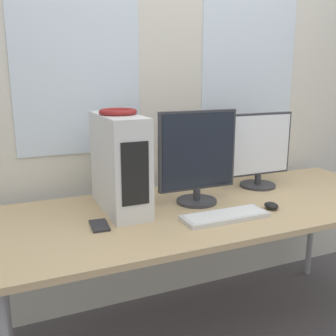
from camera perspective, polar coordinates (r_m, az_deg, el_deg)
name	(u,v)px	position (r m, az deg, el deg)	size (l,w,h in m)	color
wall_back	(169,87)	(2.42, 0.18, 11.62)	(8.00, 0.07, 2.70)	beige
desk	(213,214)	(2.05, 6.52, -6.63)	(2.20, 0.86, 0.78)	tan
pc_tower	(120,163)	(1.92, -7.05, 0.74)	(0.18, 0.47, 0.47)	silver
headphones	(118,112)	(1.88, -7.28, 8.11)	(0.18, 0.18, 0.03)	maroon
monitor_main	(198,157)	(2.00, 4.31, 1.59)	(0.42, 0.21, 0.48)	#333338
monitor_right_near	(260,150)	(2.36, 13.15, 2.54)	(0.41, 0.21, 0.44)	#333338
keyboard	(225,216)	(1.86, 8.29, -6.90)	(0.41, 0.15, 0.02)	silver
mouse	(271,206)	(2.03, 14.76, -5.31)	(0.06, 0.08, 0.03)	black
cell_phone	(99,225)	(1.77, -9.93, -8.22)	(0.09, 0.14, 0.01)	#232328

